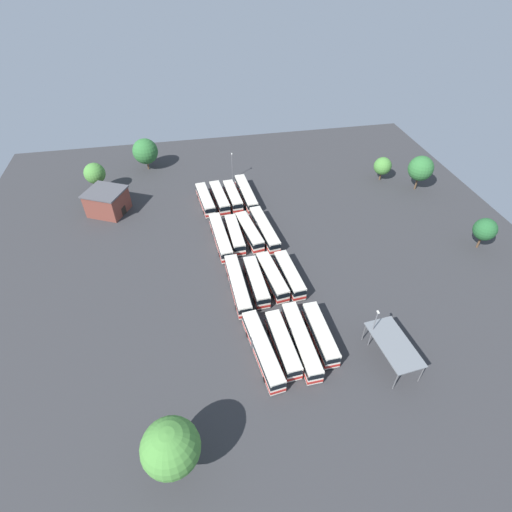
{
  "coord_description": "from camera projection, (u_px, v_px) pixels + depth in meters",
  "views": [
    {
      "loc": [
        61.53,
        -11.13,
        55.18
      ],
      "look_at": [
        0.35,
        0.74,
        1.45
      ],
      "focal_mm": 27.42,
      "sensor_mm": 36.0,
      "label": 1
    }
  ],
  "objects": [
    {
      "name": "ground_plane",
      "position": [
        252.0,
        261.0,
        83.38
      ],
      "size": [
        126.73,
        126.73,
        0.0
      ],
      "primitive_type": "plane",
      "color": "#333335"
    },
    {
      "name": "bus_row0_slot0",
      "position": [
        205.0,
        200.0,
        98.28
      ],
      "size": [
        12.48,
        3.97,
        3.35
      ],
      "color": "silver",
      "rests_on": "ground_plane"
    },
    {
      "name": "bus_row0_slot1",
      "position": [
        220.0,
        198.0,
        98.97
      ],
      "size": [
        12.58,
        3.87,
        3.35
      ],
      "color": "silver",
      "rests_on": "ground_plane"
    },
    {
      "name": "bus_row0_slot2",
      "position": [
        233.0,
        196.0,
        99.53
      ],
      "size": [
        11.9,
        3.52,
        3.35
      ],
      "color": "silver",
      "rests_on": "ground_plane"
    },
    {
      "name": "bus_row0_slot3",
      "position": [
        246.0,
        193.0,
        100.55
      ],
      "size": [
        15.04,
        3.6,
        3.35
      ],
      "color": "silver",
      "rests_on": "ground_plane"
    },
    {
      "name": "bus_row1_slot0",
      "position": [
        220.0,
        237.0,
        86.79
      ],
      "size": [
        15.05,
        3.68,
        3.35
      ],
      "color": "silver",
      "rests_on": "ground_plane"
    },
    {
      "name": "bus_row1_slot1",
      "position": [
        235.0,
        234.0,
        87.4
      ],
      "size": [
        11.88,
        3.04,
        3.35
      ],
      "color": "silver",
      "rests_on": "ground_plane"
    },
    {
      "name": "bus_row1_slot2",
      "position": [
        249.0,
        232.0,
        88.18
      ],
      "size": [
        12.74,
        4.58,
        3.35
      ],
      "color": "silver",
      "rests_on": "ground_plane"
    },
    {
      "name": "bus_row1_slot3",
      "position": [
        264.0,
        229.0,
        88.92
      ],
      "size": [
        15.1,
        4.27,
        3.35
      ],
      "color": "silver",
      "rests_on": "ground_plane"
    },
    {
      "name": "bus_row2_slot0",
      "position": [
        238.0,
        285.0,
        75.36
      ],
      "size": [
        14.99,
        3.16,
        3.35
      ],
      "color": "silver",
      "rests_on": "ground_plane"
    },
    {
      "name": "bus_row2_slot1",
      "position": [
        256.0,
        281.0,
        76.03
      ],
      "size": [
        12.15,
        3.13,
        3.35
      ],
      "color": "silver",
      "rests_on": "ground_plane"
    },
    {
      "name": "bus_row2_slot2",
      "position": [
        272.0,
        277.0,
        77.07
      ],
      "size": [
        12.43,
        4.18,
        3.35
      ],
      "color": "silver",
      "rests_on": "ground_plane"
    },
    {
      "name": "bus_row2_slot3",
      "position": [
        289.0,
        275.0,
        77.46
      ],
      "size": [
        12.06,
        3.66,
        3.35
      ],
      "color": "silver",
      "rests_on": "ground_plane"
    },
    {
      "name": "bus_row3_slot0",
      "position": [
        262.0,
        349.0,
        64.0
      ],
      "size": [
        15.11,
        4.43,
        3.35
      ],
      "color": "silver",
      "rests_on": "ground_plane"
    },
    {
      "name": "bus_row3_slot1",
      "position": [
        283.0,
        344.0,
        64.85
      ],
      "size": [
        12.66,
        3.46,
        3.35
      ],
      "color": "silver",
      "rests_on": "ground_plane"
    },
    {
      "name": "bus_row3_slot2",
      "position": [
        301.0,
        340.0,
        65.39
      ],
      "size": [
        14.98,
        3.08,
        3.35
      ],
      "color": "silver",
      "rests_on": "ground_plane"
    },
    {
      "name": "bus_row3_slot3",
      "position": [
        320.0,
        334.0,
        66.43
      ],
      "size": [
        12.12,
        2.95,
        3.35
      ],
      "color": "silver",
      "rests_on": "ground_plane"
    },
    {
      "name": "depot_building",
      "position": [
        107.0,
        202.0,
        95.32
      ],
      "size": [
        11.1,
        11.36,
        6.0
      ],
      "color": "brown",
      "rests_on": "ground_plane"
    },
    {
      "name": "maintenance_shelter",
      "position": [
        394.0,
        344.0,
        62.02
      ],
      "size": [
        10.85,
        6.15,
        4.26
      ],
      "color": "slate",
      "rests_on": "ground_plane"
    },
    {
      "name": "lamp_post_near_entrance",
      "position": [
        232.0,
        165.0,
        107.03
      ],
      "size": [
        0.56,
        0.28,
        7.62
      ],
      "color": "slate",
      "rests_on": "ground_plane"
    },
    {
      "name": "lamp_post_by_building",
      "position": [
        373.0,
        328.0,
        63.71
      ],
      "size": [
        0.56,
        0.28,
        8.62
      ],
      "color": "slate",
      "rests_on": "ground_plane"
    },
    {
      "name": "tree_south_edge",
      "position": [
        95.0,
        173.0,
        100.65
      ],
      "size": [
        5.37,
        5.37,
        8.31
      ],
      "color": "brown",
      "rests_on": "ground_plane"
    },
    {
      "name": "tree_east_edge",
      "position": [
        383.0,
        166.0,
        106.58
      ],
      "size": [
        4.74,
        4.74,
        6.6
      ],
      "color": "brown",
      "rests_on": "ground_plane"
    },
    {
      "name": "tree_northwest",
      "position": [
        421.0,
        168.0,
        101.6
      ],
      "size": [
        6.42,
        6.42,
        9.35
      ],
      "color": "brown",
      "rests_on": "ground_plane"
    },
    {
      "name": "tree_west_edge",
      "position": [
        171.0,
        448.0,
        47.36
      ],
      "size": [
        7.4,
        7.4,
        10.33
      ],
      "color": "brown",
      "rests_on": "ground_plane"
    },
    {
      "name": "tree_north_edge",
      "position": [
        145.0,
        151.0,
        110.48
      ],
      "size": [
        7.07,
        7.07,
        9.04
      ],
      "color": "brown",
      "rests_on": "ground_plane"
    },
    {
      "name": "tree_northeast",
      "position": [
        485.0,
        229.0,
        83.59
      ],
      "size": [
        4.86,
        4.86,
        7.37
      ],
      "color": "brown",
      "rests_on": "ground_plane"
    }
  ]
}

